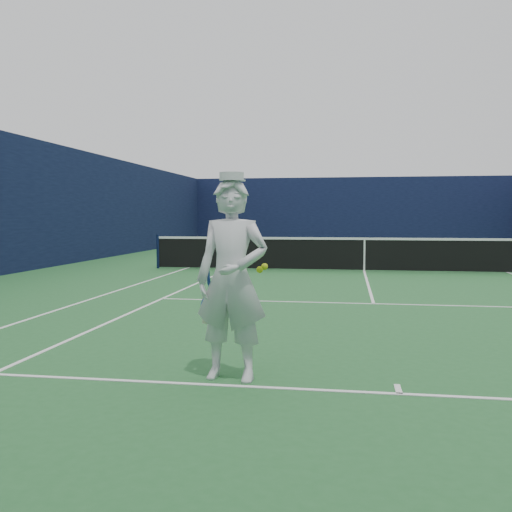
% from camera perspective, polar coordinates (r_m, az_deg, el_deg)
% --- Properties ---
extents(ground, '(80.00, 80.00, 0.00)m').
position_cam_1_polar(ground, '(17.25, 10.77, -1.52)').
color(ground, '#24602D').
rests_on(ground, ground).
extents(court_markings, '(11.03, 23.83, 0.01)m').
position_cam_1_polar(court_markings, '(17.25, 10.77, -1.50)').
color(court_markings, white).
rests_on(court_markings, ground).
extents(windscreen_fence, '(20.12, 36.12, 4.00)m').
position_cam_1_polar(windscreen_fence, '(17.18, 10.85, 5.14)').
color(windscreen_fence, '#0D1333').
rests_on(windscreen_fence, ground).
extents(tennis_net, '(12.88, 0.09, 1.07)m').
position_cam_1_polar(tennis_net, '(17.21, 10.79, 0.32)').
color(tennis_net, '#141E4C').
rests_on(tennis_net, ground).
extents(tennis_player, '(0.80, 0.57, 2.07)m').
position_cam_1_polar(tennis_player, '(5.68, -2.43, -2.35)').
color(tennis_player, white).
rests_on(tennis_player, ground).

